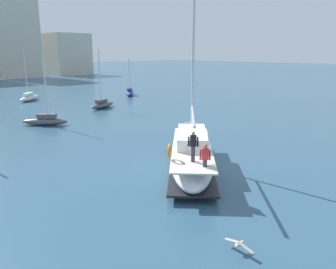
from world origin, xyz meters
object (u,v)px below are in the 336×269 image
moored_sloop_far (29,97)px  moored_ketch_distant (130,92)px  main_sailboat (192,155)px  moored_catamaran (102,104)px  moored_cutter_left (45,120)px  seagull (239,244)px

moored_sloop_far → moored_ketch_distant: 15.02m
main_sailboat → moored_catamaran: 24.29m
moored_cutter_left → seagull: size_ratio=5.53×
moored_cutter_left → moored_ketch_distant: (19.73, 12.56, 0.02)m
main_sailboat → seagull: size_ratio=11.68×
moored_cutter_left → moored_ketch_distant: size_ratio=1.14×
main_sailboat → moored_cutter_left: (-0.85, 17.94, -0.42)m
moored_ketch_distant → seagull: (-23.94, -37.29, -0.21)m
main_sailboat → moored_ketch_distant: main_sailboat is taller
main_sailboat → moored_catamaran: main_sailboat is taller
moored_cutter_left → moored_ketch_distant: 23.39m
seagull → moored_ketch_distant: bearing=57.3°
seagull → moored_cutter_left: bearing=80.3°
moored_cutter_left → seagull: (-4.21, -24.73, -0.20)m
moored_sloop_far → moored_ketch_distant: (14.17, -5.00, -0.01)m
moored_ketch_distant → seagull: bearing=-122.7°
main_sailboat → moored_cutter_left: bearing=92.7°
moored_catamaran → moored_ketch_distant: bearing=37.2°
moored_cutter_left → moored_sloop_far: bearing=72.4°
main_sailboat → moored_sloop_far: bearing=82.4°
moored_cutter_left → seagull: moored_cutter_left is taller
moored_catamaran → moored_cutter_left: (-9.46, -4.77, -0.01)m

